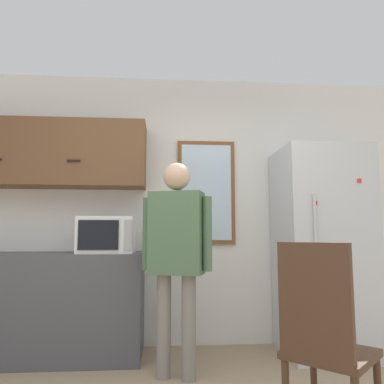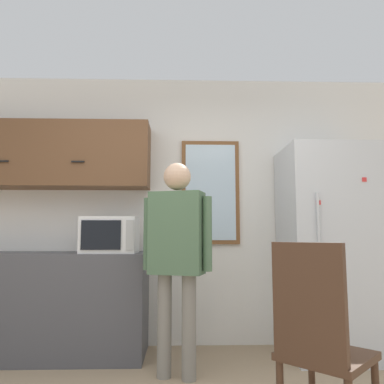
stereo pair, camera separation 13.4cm
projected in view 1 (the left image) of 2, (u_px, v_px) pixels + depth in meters
back_wall at (168, 208)px, 3.81m from camera, size 6.00×0.06×2.70m
counter at (29, 306)px, 3.28m from camera, size 1.97×0.63×0.91m
upper_cabinets at (42, 154)px, 3.57m from camera, size 1.97×0.37×0.63m
microwave at (107, 235)px, 3.31m from camera, size 0.48×0.41×0.32m
person at (177, 245)px, 2.91m from camera, size 0.54×0.33×1.64m
refrigerator at (322, 249)px, 3.49m from camera, size 0.78×0.74×1.88m
chair at (323, 334)px, 2.00m from camera, size 0.60×0.60×1.03m
window at (206, 192)px, 3.82m from camera, size 0.59×0.05×1.05m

